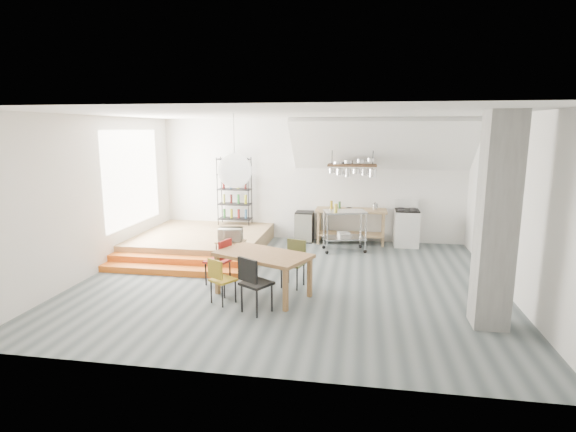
% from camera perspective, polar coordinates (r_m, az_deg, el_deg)
% --- Properties ---
extents(floor, '(8.00, 8.00, 0.00)m').
position_cam_1_polar(floor, '(8.90, 0.16, -8.22)').
color(floor, '#4A5456').
rests_on(floor, ground).
extents(wall_back, '(8.00, 0.04, 3.20)m').
position_cam_1_polar(wall_back, '(11.95, 2.86, 4.58)').
color(wall_back, silver).
rests_on(wall_back, ground).
extents(wall_left, '(0.04, 7.00, 3.20)m').
position_cam_1_polar(wall_left, '(9.96, -23.22, 2.43)').
color(wall_left, silver).
rests_on(wall_left, ground).
extents(wall_right, '(0.04, 7.00, 3.20)m').
position_cam_1_polar(wall_right, '(8.81, 26.79, 1.13)').
color(wall_right, silver).
rests_on(wall_right, ground).
extents(ceiling, '(8.00, 7.00, 0.02)m').
position_cam_1_polar(ceiling, '(8.41, 0.17, 12.83)').
color(ceiling, white).
rests_on(ceiling, wall_back).
extents(slope_ceiling, '(4.40, 1.44, 1.32)m').
position_cam_1_polar(slope_ceiling, '(11.21, 11.83, 8.82)').
color(slope_ceiling, white).
rests_on(slope_ceiling, wall_back).
extents(window_pane, '(0.02, 2.50, 2.20)m').
position_cam_1_polar(window_pane, '(11.21, -19.12, 4.60)').
color(window_pane, white).
rests_on(window_pane, wall_left).
extents(platform, '(3.00, 3.00, 0.40)m').
position_cam_1_polar(platform, '(11.33, -10.79, -3.16)').
color(platform, '#94734A').
rests_on(platform, ground).
extents(step_lower, '(3.00, 0.35, 0.13)m').
position_cam_1_polar(step_lower, '(9.63, -14.75, -6.69)').
color(step_lower, orange).
rests_on(step_lower, ground).
extents(step_upper, '(3.00, 0.35, 0.27)m').
position_cam_1_polar(step_upper, '(9.91, -13.95, -5.73)').
color(step_upper, orange).
rests_on(step_upper, ground).
extents(concrete_column, '(0.50, 0.50, 3.20)m').
position_cam_1_polar(concrete_column, '(7.20, 24.95, -0.68)').
color(concrete_column, slate).
rests_on(concrete_column, ground).
extents(kitchen_counter, '(1.80, 0.60, 0.91)m').
position_cam_1_polar(kitchen_counter, '(11.68, 7.98, -0.50)').
color(kitchen_counter, '#94734A').
rests_on(kitchen_counter, ground).
extents(stove, '(0.60, 0.60, 1.18)m').
position_cam_1_polar(stove, '(11.77, 14.79, -1.39)').
color(stove, white).
rests_on(stove, ground).
extents(pot_rack, '(1.20, 0.50, 1.43)m').
position_cam_1_polar(pot_rack, '(11.27, 8.28, 6.02)').
color(pot_rack, '#3E2918').
rests_on(pot_rack, ceiling).
extents(wire_shelving, '(0.88, 0.38, 1.80)m').
position_cam_1_polar(wire_shelving, '(12.08, -6.80, 3.29)').
color(wire_shelving, black).
rests_on(wire_shelving, platform).
extents(microwave_shelf, '(0.60, 0.40, 0.16)m').
position_cam_1_polar(microwave_shelf, '(9.75, -7.29, -3.25)').
color(microwave_shelf, '#94734A').
rests_on(microwave_shelf, platform).
extents(paper_lantern, '(0.60, 0.60, 0.60)m').
position_cam_1_polar(paper_lantern, '(8.05, -6.79, 5.72)').
color(paper_lantern, white).
rests_on(paper_lantern, ceiling).
extents(dining_table, '(1.86, 1.50, 0.77)m').
position_cam_1_polar(dining_table, '(7.97, -3.21, -5.34)').
color(dining_table, brown).
rests_on(dining_table, ground).
extents(chair_mustard, '(0.50, 0.50, 0.80)m').
position_cam_1_polar(chair_mustard, '(7.72, -8.63, -7.68)').
color(chair_mustard, '#AB881D').
rests_on(chair_mustard, ground).
extents(chair_black, '(0.59, 0.59, 0.94)m').
position_cam_1_polar(chair_black, '(7.25, -4.45, -8.10)').
color(chair_black, black).
rests_on(chair_black, ground).
extents(chair_olive, '(0.49, 0.49, 0.87)m').
position_cam_1_polar(chair_olive, '(8.49, 0.80, -5.47)').
color(chair_olive, brown).
rests_on(chair_olive, ground).
extents(chair_red, '(0.51, 0.51, 0.89)m').
position_cam_1_polar(chair_red, '(8.62, -8.55, -5.27)').
color(chair_red, '#A11B17').
rests_on(chair_red, ground).
extents(rolling_cart, '(1.11, 0.79, 1.00)m').
position_cam_1_polar(rolling_cart, '(10.94, 7.19, -1.16)').
color(rolling_cart, silver).
rests_on(rolling_cart, ground).
extents(mini_fridge, '(0.47, 0.47, 0.80)m').
position_cam_1_polar(mini_fridge, '(11.86, 2.11, -1.34)').
color(mini_fridge, black).
rests_on(mini_fridge, ground).
extents(microwave, '(0.55, 0.41, 0.28)m').
position_cam_1_polar(microwave, '(9.71, -7.31, -2.34)').
color(microwave, beige).
rests_on(microwave, microwave_shelf).
extents(bowl, '(0.21, 0.21, 0.05)m').
position_cam_1_polar(bowl, '(11.58, 7.78, 0.95)').
color(bowl, silver).
rests_on(bowl, kitchen_counter).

